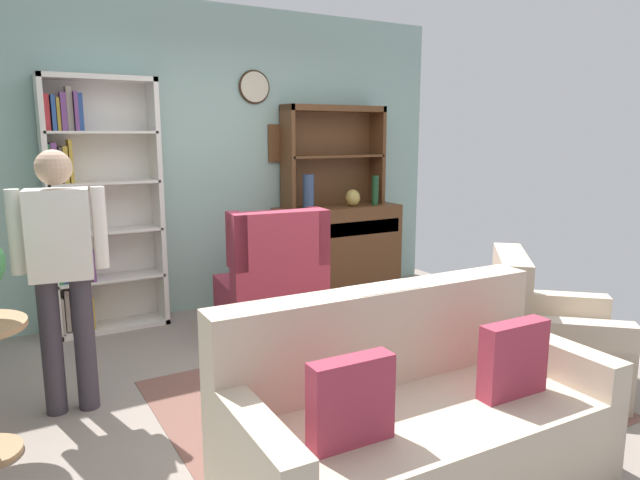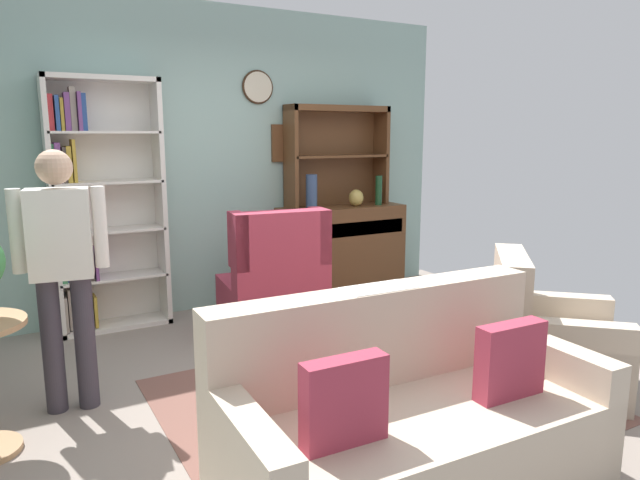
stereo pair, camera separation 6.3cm
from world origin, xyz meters
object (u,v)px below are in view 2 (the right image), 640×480
sideboard_hutch (336,142)px  vase_round (356,198)px  vase_tall (312,192)px  coffee_table (346,358)px  wingback_chair (274,287)px  armchair_floral (548,345)px  bookshelf (98,209)px  couch_floral (408,423)px  sideboard (341,246)px  book_stack (356,342)px  bottle_wine (379,190)px  person_reading (62,263)px

sideboard_hutch → vase_round: bearing=-53.5°
vase_tall → coffee_table: 2.46m
wingback_chair → armchair_floral: bearing=-59.0°
wingback_chair → bookshelf: bearing=147.3°
wingback_chair → coffee_table: size_ratio=1.31×
bookshelf → vase_round: bearing=-3.6°
bookshelf → couch_floral: bookshelf is taller
sideboard → wingback_chair: wingback_chair is taller
couch_floral → book_stack: size_ratio=10.62×
armchair_floral → wingback_chair: wingback_chair is taller
sideboard → bottle_wine: (0.39, -0.09, 0.56)m
sideboard_hutch → bottle_wine: (0.39, -0.20, -0.49)m
vase_tall → coffee_table: vase_tall is taller
sideboard → sideboard_hutch: 1.06m
vase_tall → couch_floral: vase_tall is taller
couch_floral → bookshelf: bearing=106.1°
vase_tall → vase_round: size_ratio=2.00×
couch_floral → coffee_table: bearing=81.7°
bottle_wine → vase_tall: bearing=179.3°
bookshelf → book_stack: bearing=-67.0°
wingback_chair → book_stack: bearing=-97.8°
sideboard → vase_tall: (-0.39, -0.08, 0.58)m
bookshelf → sideboard_hutch: bearing=0.6°
sideboard_hutch → bottle_wine: 0.66m
bottle_wine → book_stack: 2.84m
couch_floral → coffee_table: size_ratio=2.28×
sideboard → vase_round: 0.52m
bookshelf → coffee_table: bearing=-67.0°
bookshelf → sideboard_hutch: size_ratio=1.91×
sideboard_hutch → book_stack: (-1.30, -2.40, -1.09)m
bookshelf → person_reading: bookshelf is taller
bookshelf → couch_floral: (0.88, -3.05, -0.72)m
vase_round → armchair_floral: vase_round is taller
couch_floral → wingback_chair: wingback_chair is taller
vase_round → wingback_chair: size_ratio=0.16×
person_reading → book_stack: (1.43, -0.94, -0.44)m
person_reading → wingback_chair: bearing=21.7°
couch_floral → coffee_table: (0.11, 0.73, 0.04)m
wingback_chair → book_stack: (-0.22, -1.59, 0.08)m
sideboard → sideboard_hutch: bearing=90.0°
sideboard_hutch → book_stack: sideboard_hutch is taller
bookshelf → coffee_table: (0.98, -2.32, -0.68)m
vase_tall → bookshelf: bearing=175.1°
armchair_floral → book_stack: size_ratio=6.31×
bookshelf → wingback_chair: bookshelf is taller
vase_tall → book_stack: bearing=-112.3°
vase_round → person_reading: size_ratio=0.11×
armchair_floral → coffee_table: size_ratio=1.35×
armchair_floral → coffee_table: armchair_floral is taller
person_reading → coffee_table: bearing=-31.9°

